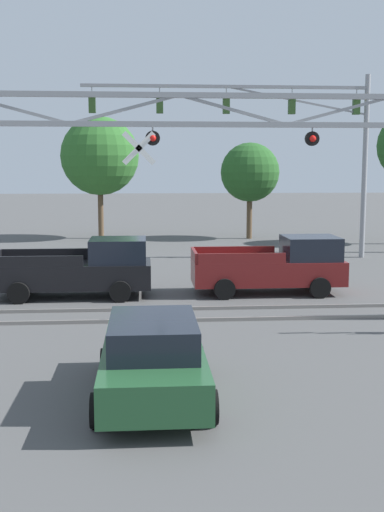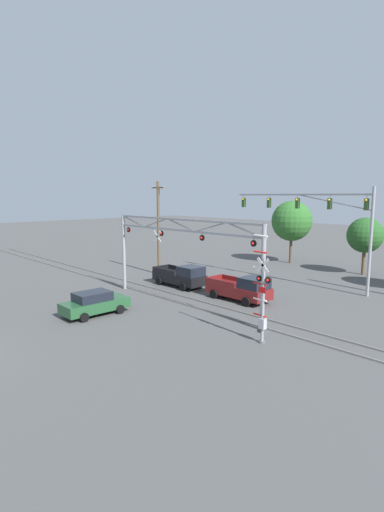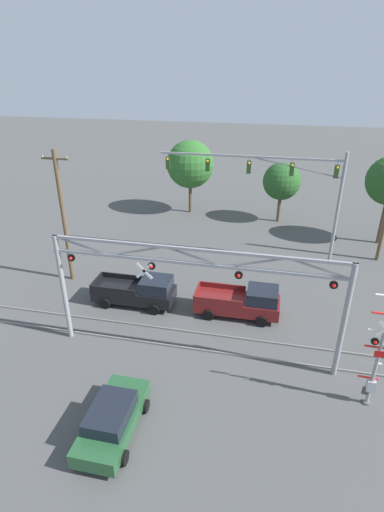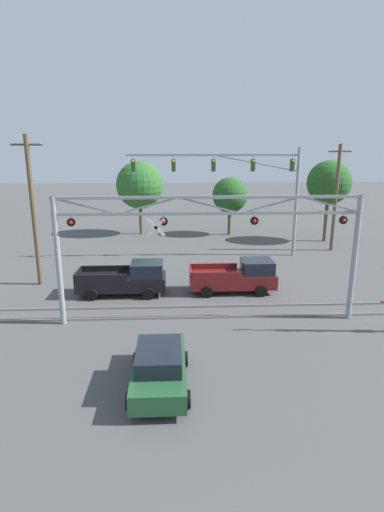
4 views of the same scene
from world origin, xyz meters
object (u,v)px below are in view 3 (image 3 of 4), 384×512
object	(u,v)px
pickup_truck_following	(139,291)
utility_pole_left	(64,216)
crossing_gantry	(194,284)
background_tree_beyond_span	(190,164)
crossing_signal_mast	(375,364)
background_tree_far_left_verge	(282,181)
pickup_truck_lead	(242,302)
traffic_signal_span	(288,183)
sedan_waiting	(113,419)

from	to	relation	value
pickup_truck_following	utility_pole_left	world-z (taller)	utility_pole_left
crossing_gantry	background_tree_beyond_span	size ratio (longest dim) A/B	2.02
crossing_signal_mast	background_tree_far_left_verge	xyz separation A→B (m)	(-4.43, 22.19, 1.66)
utility_pole_left	background_tree_far_left_verge	bearing A→B (deg)	46.13
pickup_truck_following	utility_pole_left	bearing A→B (deg)	160.00
crossing_signal_mast	background_tree_beyond_span	size ratio (longest dim) A/B	0.80
pickup_truck_following	background_tree_far_left_verge	bearing A→B (deg)	63.48
crossing_gantry	utility_pole_left	world-z (taller)	utility_pole_left
crossing_gantry	background_tree_far_left_verge	xyz separation A→B (m)	(3.88, 20.54, -0.37)
pickup_truck_lead	traffic_signal_span	bearing A→B (deg)	75.37
crossing_signal_mast	pickup_truck_lead	distance (m)	8.59
background_tree_beyond_span	crossing_gantry	bearing A→B (deg)	-77.03
pickup_truck_lead	background_tree_beyond_span	world-z (taller)	background_tree_beyond_span
pickup_truck_lead	background_tree_far_left_verge	world-z (taller)	background_tree_far_left_verge
traffic_signal_span	pickup_truck_following	bearing A→B (deg)	-135.96
sedan_waiting	background_tree_beyond_span	bearing A→B (deg)	95.72
background_tree_beyond_span	pickup_truck_following	bearing A→B (deg)	-88.31
utility_pole_left	background_tree_beyond_span	world-z (taller)	utility_pole_left
traffic_signal_span	background_tree_far_left_verge	bearing A→B (deg)	92.37
sedan_waiting	background_tree_far_left_verge	distance (m)	26.98
pickup_truck_lead	pickup_truck_following	bearing A→B (deg)	-178.64
traffic_signal_span	pickup_truck_lead	xyz separation A→B (m)	(-2.13, -8.17, -5.13)
crossing_gantry	pickup_truck_lead	bearing A→B (deg)	63.13
pickup_truck_following	sedan_waiting	distance (m)	9.77
sedan_waiting	utility_pole_left	distance (m)	14.54
crossing_gantry	background_tree_far_left_verge	size ratio (longest dim) A/B	2.56
sedan_waiting	utility_pole_left	world-z (taller)	utility_pole_left
traffic_signal_span	utility_pole_left	distance (m)	15.66
pickup_truck_lead	background_tree_far_left_verge	size ratio (longest dim) A/B	0.89
utility_pole_left	background_tree_beyond_span	xyz separation A→B (m)	(5.17, 15.24, 0.16)
crossing_signal_mast	pickup_truck_following	world-z (taller)	crossing_signal_mast
pickup_truck_lead	background_tree_beyond_span	size ratio (longest dim) A/B	0.71
pickup_truck_lead	utility_pole_left	xyz separation A→B (m)	(-12.15, 1.91, 3.77)
pickup_truck_following	background_tree_far_left_verge	size ratio (longest dim) A/B	0.90
background_tree_far_left_verge	background_tree_beyond_span	bearing A→B (deg)	175.23
background_tree_beyond_span	crossing_signal_mast	bearing A→B (deg)	-60.05
traffic_signal_span	utility_pole_left	world-z (taller)	utility_pole_left
crossing_signal_mast	background_tree_far_left_verge	distance (m)	22.69
pickup_truck_following	background_tree_far_left_verge	distance (m)	18.75
background_tree_beyond_span	sedan_waiting	bearing A→B (deg)	-84.28
crossing_signal_mast	background_tree_beyond_span	distance (m)	26.59
crossing_signal_mast	pickup_truck_lead	size ratio (longest dim) A/B	1.13
pickup_truck_lead	pickup_truck_following	xyz separation A→B (m)	(-6.48, -0.15, 0.00)
traffic_signal_span	pickup_truck_following	distance (m)	13.03
crossing_gantry	traffic_signal_span	world-z (taller)	traffic_signal_span
crossing_gantry	sedan_waiting	bearing A→B (deg)	-111.66
sedan_waiting	pickup_truck_lead	bearing A→B (deg)	66.07
pickup_truck_following	crossing_signal_mast	bearing A→B (deg)	-23.88
traffic_signal_span	pickup_truck_lead	distance (m)	9.88
background_tree_beyond_span	traffic_signal_span	bearing A→B (deg)	-44.55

